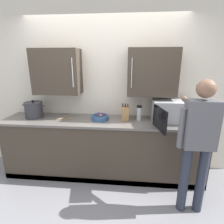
% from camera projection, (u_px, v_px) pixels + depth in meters
% --- Properties ---
extents(ground_plane, '(9.18, 9.18, 0.00)m').
position_uv_depth(ground_plane, '(96.00, 204.00, 2.35)').
color(ground_plane, gray).
extents(back_wall_tiled, '(4.21, 0.44, 2.86)m').
position_uv_depth(back_wall_tiled, '(105.00, 83.00, 2.88)').
color(back_wall_tiled, beige).
rests_on(back_wall_tiled, ground_plane).
extents(counter_unit, '(3.14, 0.63, 0.94)m').
position_uv_depth(counter_unit, '(103.00, 148.00, 2.87)').
color(counter_unit, '#3D3328').
rests_on(counter_unit, ground_plane).
extents(microwave_oven, '(0.59, 0.77, 0.32)m').
position_uv_depth(microwave_oven, '(170.00, 111.00, 2.63)').
color(microwave_oven, '#B7BABF').
rests_on(microwave_oven, counter_unit).
extents(stock_pot, '(0.37, 0.28, 0.28)m').
position_uv_depth(stock_pot, '(34.00, 110.00, 2.83)').
color(stock_pot, '#2D2D33').
rests_on(stock_pot, counter_unit).
extents(fruit_bowl, '(0.27, 0.27, 0.10)m').
position_uv_depth(fruit_bowl, '(100.00, 117.00, 2.76)').
color(fruit_bowl, '#335684').
rests_on(fruit_bowl, counter_unit).
extents(wooden_spoon, '(0.22, 0.21, 0.02)m').
position_uv_depth(wooden_spoon, '(67.00, 118.00, 2.80)').
color(wooden_spoon, '#A37547').
rests_on(wooden_spoon, counter_unit).
extents(thermos_flask, '(0.08, 0.08, 0.23)m').
position_uv_depth(thermos_flask, '(139.00, 113.00, 2.70)').
color(thermos_flask, '#B7BABF').
rests_on(thermos_flask, counter_unit).
extents(knife_block, '(0.11, 0.15, 0.26)m').
position_uv_depth(knife_block, '(125.00, 113.00, 2.72)').
color(knife_block, '#A37547').
rests_on(knife_block, counter_unit).
extents(person_figure, '(0.44, 0.51, 1.65)m').
position_uv_depth(person_figure, '(198.00, 138.00, 2.00)').
color(person_figure, '#282D3D').
rests_on(person_figure, ground_plane).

